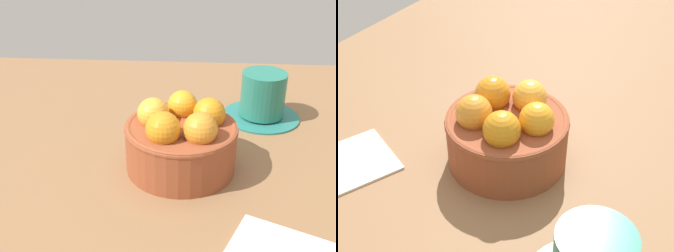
# 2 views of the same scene
# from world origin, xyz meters

# --- Properties ---
(ground_plane) EXTENTS (1.44, 0.85, 0.03)m
(ground_plane) POSITION_xyz_m (0.00, 0.00, -0.02)
(ground_plane) COLOR brown
(terracotta_bowl) EXTENTS (0.15, 0.15, 0.10)m
(terracotta_bowl) POSITION_xyz_m (0.00, -0.00, 0.04)
(terracotta_bowl) COLOR brown
(terracotta_bowl) RESTS_ON ground_plane
(coffee_cup) EXTENTS (0.13, 0.13, 0.08)m
(coffee_cup) POSITION_xyz_m (0.13, 0.16, 0.03)
(coffee_cup) COLOR #26716A
(coffee_cup) RESTS_ON ground_plane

